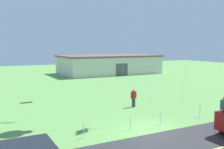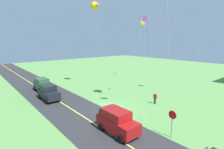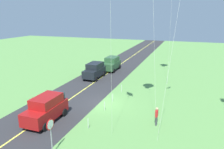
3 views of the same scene
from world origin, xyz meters
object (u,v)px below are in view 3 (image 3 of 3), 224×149
Objects in this scene: car_suv_foreground at (46,109)px; car_parked_west_far at (112,63)px; stop_sign at (51,130)px; car_parked_west_near at (94,70)px; person_adult_near at (157,116)px.

car_parked_west_far is (-18.88, -0.73, 0.00)m from car_suv_foreground.
car_parked_west_near is at bearing -164.71° from stop_sign.
car_parked_west_near is at bearing 147.22° from person_adult_near.
car_suv_foreground is at bearing 2.21° from car_parked_west_far.
car_parked_west_far is 1.72× the size of stop_sign.
person_adult_near is (-6.32, 5.99, -0.94)m from stop_sign.
car_suv_foreground is at bearing 6.45° from car_parked_west_near.
car_suv_foreground reaches higher than person_adult_near.
car_parked_west_far is 2.75× the size of person_adult_near.
car_parked_west_near is 1.72× the size of stop_sign.
car_parked_west_near is at bearing -173.55° from car_suv_foreground.
person_adult_near is at bearing 136.55° from stop_sign.
car_parked_west_far is 1.00× the size of car_parked_west_near.
person_adult_near is (-2.52, 9.22, -0.29)m from car_suv_foreground.
stop_sign reaches higher than car_suv_foreground.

